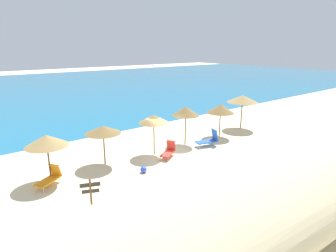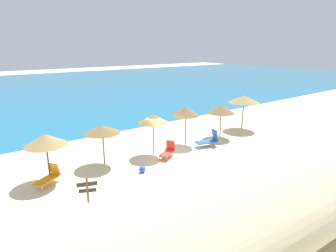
{
  "view_description": "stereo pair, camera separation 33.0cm",
  "coord_description": "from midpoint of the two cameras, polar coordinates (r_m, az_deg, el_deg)",
  "views": [
    {
      "loc": [
        -10.75,
        -13.41,
        6.86
      ],
      "look_at": [
        0.82,
        1.36,
        1.57
      ],
      "focal_mm": 30.15,
      "sensor_mm": 36.0,
      "label": 1
    },
    {
      "loc": [
        -10.49,
        -13.62,
        6.86
      ],
      "look_at": [
        0.82,
        1.36,
        1.57
      ],
      "focal_mm": 30.15,
      "sensor_mm": 36.0,
      "label": 2
    }
  ],
  "objects": [
    {
      "name": "beach_umbrella_1",
      "position": [
        16.94,
        -13.55,
        -0.75
      ],
      "size": [
        2.11,
        2.11,
        2.42
      ],
      "color": "brown",
      "rests_on": "ground_plane"
    },
    {
      "name": "lounge_chair_2",
      "position": [
        18.17,
        -0.39,
        -5.06
      ],
      "size": [
        1.46,
        1.18,
        1.0
      ],
      "rotation": [
        0.0,
        0.0,
        2.1
      ],
      "color": "red",
      "rests_on": "ground_plane"
    },
    {
      "name": "lounge_chair_1",
      "position": [
        15.88,
        -23.34,
        -9.56
      ],
      "size": [
        1.54,
        1.3,
        1.01
      ],
      "rotation": [
        0.0,
        0.0,
        2.14
      ],
      "color": "orange",
      "rests_on": "ground_plane"
    },
    {
      "name": "beach_ball",
      "position": [
        16.15,
        -5.56,
        -8.75
      ],
      "size": [
        0.37,
        0.37,
        0.37
      ],
      "primitive_type": "sphere",
      "color": "blue",
      "rests_on": "ground_plane"
    },
    {
      "name": "wooden_signpost",
      "position": [
        12.59,
        -16.1,
        -12.79
      ],
      "size": [
        0.79,
        0.35,
        1.63
      ],
      "rotation": [
        0.0,
        0.0,
        -0.38
      ],
      "color": "brown",
      "rests_on": "ground_plane"
    },
    {
      "name": "sea_water",
      "position": [
        52.03,
        -26.11,
        6.59
      ],
      "size": [
        160.0,
        60.16,
        0.01
      ],
      "primitive_type": "cube",
      "color": "#1E6B93",
      "rests_on": "ground_plane"
    },
    {
      "name": "beach_umbrella_2",
      "position": [
        18.01,
        -3.42,
        1.43
      ],
      "size": [
        1.97,
        1.97,
        2.69
      ],
      "color": "brown",
      "rests_on": "ground_plane"
    },
    {
      "name": "beach_umbrella_5",
      "position": [
        24.81,
        14.47,
        5.32
      ],
      "size": [
        2.61,
        2.61,
        2.89
      ],
      "color": "brown",
      "rests_on": "ground_plane"
    },
    {
      "name": "ground_plane",
      "position": [
        18.51,
        0.09,
        -6.01
      ],
      "size": [
        160.0,
        160.0,
        0.0
      ],
      "primitive_type": "plane",
      "color": "beige"
    },
    {
      "name": "dune_ridge",
      "position": [
        12.81,
        24.4,
        -10.64
      ],
      "size": [
        53.15,
        8.38,
        2.95
      ],
      "primitive_type": "ellipsoid",
      "rotation": [
        0.0,
        0.0,
        -0.07
      ],
      "color": "beige",
      "rests_on": "ground_plane"
    },
    {
      "name": "beach_umbrella_0",
      "position": [
        15.62,
        -23.92,
        -2.72
      ],
      "size": [
        2.14,
        2.14,
        2.58
      ],
      "color": "brown",
      "rests_on": "ground_plane"
    },
    {
      "name": "beach_umbrella_3",
      "position": [
        20.03,
        3.11,
        3.01
      ],
      "size": [
        1.94,
        1.94,
        2.78
      ],
      "color": "brown",
      "rests_on": "ground_plane"
    },
    {
      "name": "beach_umbrella_4",
      "position": [
        22.12,
        10.16,
        3.46
      ],
      "size": [
        2.13,
        2.13,
        2.58
      ],
      "color": "brown",
      "rests_on": "ground_plane"
    },
    {
      "name": "lounge_chair_0",
      "position": [
        20.32,
        7.78,
        -2.71
      ],
      "size": [
        1.7,
        1.07,
        1.18
      ],
      "rotation": [
        0.0,
        0.0,
        1.3
      ],
      "color": "blue",
      "rests_on": "ground_plane"
    }
  ]
}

